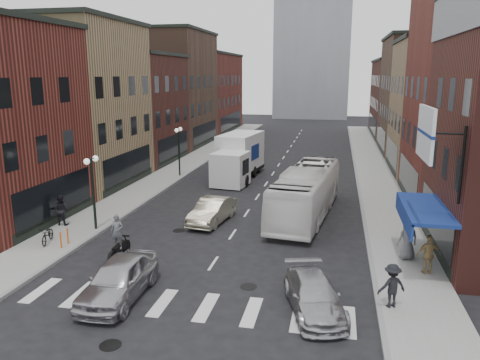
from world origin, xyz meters
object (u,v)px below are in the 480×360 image
object	(u,v)px
box_truck	(238,157)
ped_right_b	(429,255)
bike_rack	(64,238)
ped_left_solo	(61,210)
parked_bicycle	(48,235)
ped_right_a	(392,286)
motorcycle_rider	(118,238)
curb_car	(314,295)
transit_bus	(306,192)
sedan_left_near	(119,279)
streetlamp_near	(92,179)
ped_right_c	(408,239)
billboard_sign	(428,135)
streetlamp_far	(179,142)
sedan_left_far	(212,211)

from	to	relation	value
box_truck	ped_right_b	world-z (taller)	box_truck
bike_rack	ped_left_solo	distance (m)	3.60
parked_bicycle	ped_right_a	world-z (taller)	ped_right_a
motorcycle_rider	curb_car	world-z (taller)	motorcycle_rider
transit_bus	parked_bicycle	size ratio (longest dim) A/B	6.57
sedan_left_near	ped_left_solo	xyz separation A→B (m)	(-6.96, 7.21, 0.22)
streetlamp_near	box_truck	bearing A→B (deg)	71.19
motorcycle_rider	transit_bus	size ratio (longest dim) A/B	0.20
parked_bicycle	ped_right_c	bearing A→B (deg)	-12.21
curb_car	ped_right_a	size ratio (longest dim) A/B	2.61
ped_right_b	parked_bicycle	bearing A→B (deg)	-11.49
transit_bus	parked_bicycle	bearing A→B (deg)	-141.11
billboard_sign	streetlamp_near	xyz separation A→B (m)	(-15.99, 3.50, -3.22)
ped_left_solo	ped_right_b	distance (m)	19.03
billboard_sign	sedan_left_near	bearing A→B (deg)	-162.88
billboard_sign	ped_left_solo	distance (m)	19.26
bike_rack	ped_right_a	size ratio (longest dim) A/B	0.49
streetlamp_far	ped_right_a	bearing A→B (deg)	-53.29
sedan_left_far	ped_right_b	bearing A→B (deg)	-18.21
streetlamp_near	ped_right_c	distance (m)	16.11
bike_rack	parked_bicycle	world-z (taller)	parked_bicycle
box_truck	ped_right_b	size ratio (longest dim) A/B	5.00
billboard_sign	curb_car	size ratio (longest dim) A/B	0.87
streetlamp_near	streetlamp_far	size ratio (longest dim) A/B	1.00
motorcycle_rider	billboard_sign	bearing A→B (deg)	-5.04
streetlamp_far	ped_right_a	world-z (taller)	streetlamp_far
billboard_sign	curb_car	distance (m)	7.39
motorcycle_rider	curb_car	distance (m)	9.59
motorcycle_rider	parked_bicycle	world-z (taller)	motorcycle_rider
billboard_sign	motorcycle_rider	size ratio (longest dim) A/B	1.72
streetlamp_far	parked_bicycle	world-z (taller)	streetlamp_far
streetlamp_near	transit_bus	world-z (taller)	streetlamp_near
motorcycle_rider	transit_bus	bearing A→B (deg)	42.24
streetlamp_near	motorcycle_rider	distance (m)	4.91
billboard_sign	sedan_left_far	bearing A→B (deg)	148.38
transit_bus	bike_rack	bearing A→B (deg)	-138.00
billboard_sign	curb_car	bearing A→B (deg)	-142.76
transit_bus	ped_left_solo	size ratio (longest dim) A/B	6.23
sedan_left_far	streetlamp_near	bearing A→B (deg)	-146.55
bike_rack	box_truck	world-z (taller)	box_truck
streetlamp_far	sedan_left_far	distance (m)	12.84
streetlamp_near	ped_right_c	size ratio (longest dim) A/B	2.16
streetlamp_far	curb_car	xyz separation A→B (m)	(12.07, -20.47, -2.30)
ped_right_b	streetlamp_far	bearing A→B (deg)	-56.15
sedan_left_near	parked_bicycle	world-z (taller)	sedan_left_near
streetlamp_far	ped_left_solo	xyz separation A→B (m)	(-2.20, -13.75, -1.91)
motorcycle_rider	bike_rack	bearing A→B (deg)	163.17
transit_bus	curb_car	xyz separation A→B (m)	(1.08, -11.59, -0.87)
streetlamp_near	transit_bus	size ratio (longest dim) A/B	0.38
bike_rack	transit_bus	bearing A→B (deg)	34.95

